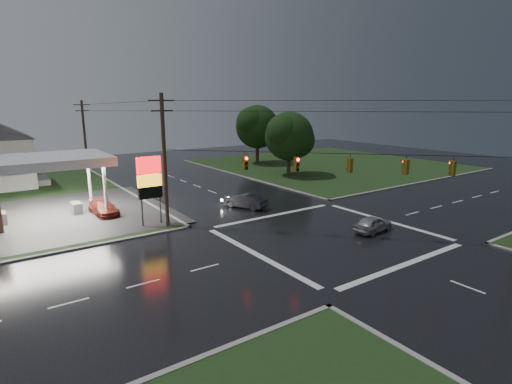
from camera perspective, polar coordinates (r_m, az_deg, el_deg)
ground at (r=32.20m, az=10.36°, el=-6.10°), size 120.00×120.00×0.00m
grass_ne at (r=68.06m, az=10.33°, el=3.90°), size 36.00×36.00×0.08m
pylon_sign at (r=34.32m, az=-14.98°, el=1.78°), size 2.00×0.35×6.00m
utility_pole_nw at (r=33.48m, az=-12.94°, el=4.59°), size 2.20×0.32×11.00m
utility_pole_n at (r=60.74m, az=-23.26°, el=7.19°), size 2.20×0.32×10.50m
traffic_signals at (r=30.75m, az=10.89°, el=5.41°), size 26.87×26.87×1.47m
tree_ne_near at (r=56.49m, az=4.87°, el=7.92°), size 7.99×6.80×8.98m
tree_ne_far at (r=67.78m, az=0.30°, el=9.29°), size 8.46×7.20×9.80m
car_north at (r=39.53m, az=-1.55°, el=-1.24°), size 3.22×4.69×1.46m
car_crossing at (r=33.75m, az=16.38°, el=-4.37°), size 3.98×1.96×1.31m
car_pump at (r=39.69m, az=-20.94°, el=-2.14°), size 2.05×4.67×1.33m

